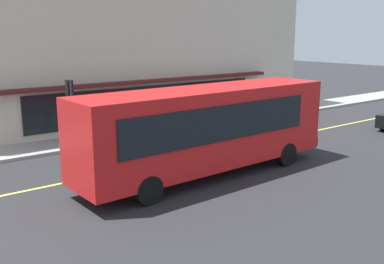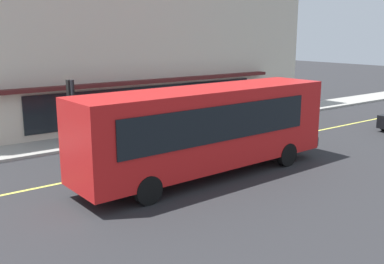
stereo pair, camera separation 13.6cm
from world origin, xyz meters
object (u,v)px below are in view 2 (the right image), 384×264
object	(u,v)px
traffic_light	(71,97)
pedestrian_by_curb	(238,99)
pedestrian_at_corner	(280,97)
bus	(208,127)

from	to	relation	value
traffic_light	pedestrian_by_curb	world-z (taller)	traffic_light
pedestrian_at_corner	pedestrian_by_curb	bearing A→B (deg)	176.07
traffic_light	pedestrian_by_curb	size ratio (longest dim) A/B	1.82
bus	pedestrian_by_curb	size ratio (longest dim) A/B	6.36
traffic_light	pedestrian_at_corner	bearing A→B (deg)	3.22
traffic_light	pedestrian_by_curb	bearing A→B (deg)	5.51
bus	traffic_light	xyz separation A→B (m)	(-2.51, 7.51, 0.55)
traffic_light	pedestrian_by_curb	xyz separation A→B (m)	(12.12, 1.17, -1.32)
pedestrian_at_corner	pedestrian_by_curb	xyz separation A→B (m)	(-3.89, 0.27, 0.14)
bus	pedestrian_at_corner	xyz separation A→B (m)	(13.50, 8.41, -0.91)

